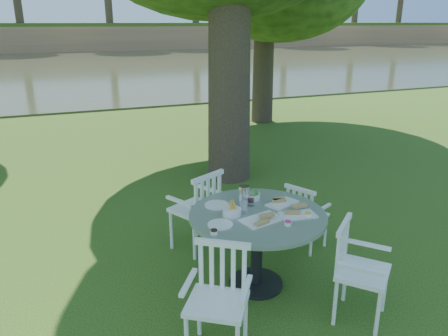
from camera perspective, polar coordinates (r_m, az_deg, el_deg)
The scene contains 8 objects.
ground at distance 5.72m, azimuth 0.75°, elevation -8.70°, with size 140.00×140.00×0.00m, color #1E3E0C.
table at distance 4.42m, azimuth 4.38°, elevation -7.84°, with size 1.36×1.36×0.82m.
chair_ne at distance 5.27m, azimuth 10.30°, elevation -5.72°, with size 0.53×0.54×0.82m.
chair_nw at distance 5.13m, azimuth -3.03°, elevation -4.89°, with size 0.66×0.64×0.99m.
chair_sw at distance 3.69m, azimuth -0.59°, elevation -15.61°, with size 0.63×0.63×0.93m.
chair_se at distance 4.20m, azimuth 16.53°, elevation -11.87°, with size 0.64×0.64×0.93m.
tableware at distance 4.41m, azimuth 3.42°, elevation -4.99°, with size 1.12×0.83×0.22m.
river at distance 27.89m, azimuth -17.95°, elevation 12.32°, with size 100.00×28.00×0.12m, color #363A22.
Camera 1 is at (-1.94, -4.69, 2.62)m, focal length 35.00 mm.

